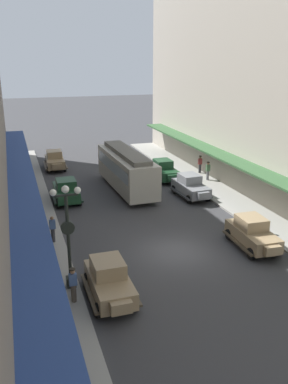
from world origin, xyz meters
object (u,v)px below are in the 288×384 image
parked_car_1 (66,190)px  lamp_post_with_clock (68,233)px  parked_car_4 (164,170)px  parked_car_3 (55,160)px  pedestrian_3 (200,164)px  fire_hydrant (267,228)px  parked_car_5 (190,186)px  pedestrian_1 (73,285)px  parked_car_0 (252,232)px  pedestrian_2 (208,171)px  pedestrian_0 (53,229)px  parked_car_2 (109,279)px  streetcar (126,168)px

parked_car_1 → lamp_post_with_clock: size_ratio=0.83×
parked_car_4 → parked_car_3: bearing=142.3°
parked_car_3 → lamp_post_with_clock: lamp_post_with_clock is taller
parked_car_4 → pedestrian_3: parked_car_4 is taller
parked_car_3 → parked_car_4: size_ratio=1.01×
pedestrian_3 → fire_hydrant: bearing=-98.6°
parked_car_1 → lamp_post_with_clock: (-1.59, -13.03, 2.04)m
parked_car_5 → pedestrian_1: bearing=-132.6°
parked_car_0 → pedestrian_2: bearing=74.6°
parked_car_4 → parked_car_5: (0.31, -5.27, 0.00)m
parked_car_3 → parked_car_1: bearing=-91.6°
fire_hydrant → parked_car_3: bearing=117.6°
pedestrian_0 → pedestrian_3: (15.18, 11.45, 0.02)m
parked_car_2 → pedestrian_1: size_ratio=2.55×
parked_car_3 → pedestrian_2: size_ratio=2.57×
fire_hydrant → pedestrian_2: 12.16m
parked_car_3 → pedestrian_1: 24.71m
parked_car_0 → pedestrian_0: 11.92m
parked_car_1 → fire_hydrant: size_ratio=5.21×
parked_car_1 → parked_car_2: (0.03, -14.31, 0.00)m
pedestrian_2 → fire_hydrant: bearing=-98.5°
streetcar → lamp_post_with_clock: 15.93m
parked_car_4 → lamp_post_with_clock: size_ratio=0.83×
pedestrian_0 → pedestrian_3: pedestrian_3 is taller
streetcar → lamp_post_with_clock: (-6.86, -14.33, 1.08)m
parked_car_4 → streetcar: bearing=-154.8°
parked_car_0 → parked_car_4: size_ratio=1.01×
parked_car_5 → pedestrian_2: size_ratio=2.59×
lamp_post_with_clock → pedestrian_0: 5.81m
parked_car_4 → parked_car_5: size_ratio=0.99×
parked_car_2 → fire_hydrant: parked_car_2 is taller
lamp_post_with_clock → parked_car_4: bearing=56.0°
parked_car_0 → pedestrian_2: 13.62m
fire_hydrant → pedestrian_2: bearing=81.5°
pedestrian_1 → pedestrian_0: bearing=91.6°
parked_car_1 → parked_car_2: same height
parked_car_5 → lamp_post_with_clock: (-11.27, -10.98, 2.04)m
parked_car_1 → parked_car_3: size_ratio=1.00×
parked_car_2 → streetcar: size_ratio=0.44×
parked_car_3 → lamp_post_with_clock: bearing=-94.6°
parked_car_0 → streetcar: size_ratio=0.45×
fire_hydrant → pedestrian_0: (-13.01, 2.99, 0.43)m
streetcar → parked_car_3: bearing=119.1°
lamp_post_with_clock → pedestrian_3: 22.63m
parked_car_1 → pedestrian_1: 14.48m
pedestrian_3 → pedestrian_2: bearing=-98.6°
parked_car_4 → pedestrian_2: size_ratio=2.55×
pedestrian_0 → pedestrian_1: 6.80m
fire_hydrant → pedestrian_0: bearing=167.1°
streetcar → lamp_post_with_clock: bearing=-115.6°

